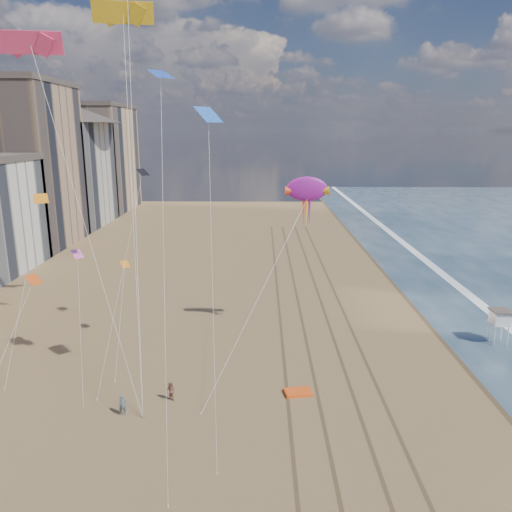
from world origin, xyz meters
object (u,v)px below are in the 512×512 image
Objects in this scene: show_kite at (307,189)px; kite_flyer_a at (123,405)px; kite_flyer_b at (171,392)px; grounded_kite at (298,392)px; lifeguard_stand at (500,318)px.

kite_flyer_a is at bearing -134.58° from show_kite.
kite_flyer_a is at bearing -112.27° from kite_flyer_b.
lifeguard_stand is at bearing 16.74° from grounded_kite.
show_kite is at bearing 176.06° from lifeguard_stand.
grounded_kite is 1.37× the size of kite_flyer_b.
grounded_kite is 18.72m from show_kite.
kite_flyer_a reaches higher than kite_flyer_b.
kite_flyer_b is (-30.24, -11.25, -1.85)m from lifeguard_stand.
grounded_kite is 1.30× the size of kite_flyer_a.
grounded_kite is 0.10× the size of show_kite.
show_kite is (1.32, 11.38, 14.80)m from grounded_kite.
kite_flyer_a is (-33.40, -13.29, -1.82)m from lifeguard_stand.
kite_flyer_b is at bearing 19.03° from kite_flyer_a.
show_kite is (-19.00, 1.31, 12.30)m from lifeguard_stand.
grounded_kite is at bearing -96.63° from show_kite.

